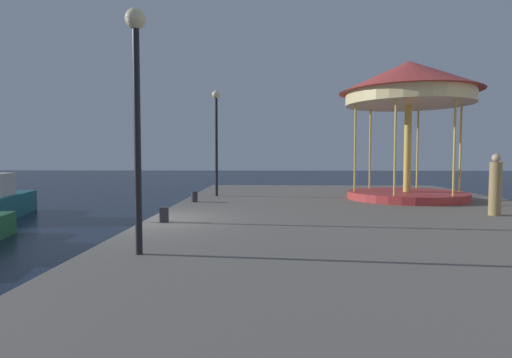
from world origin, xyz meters
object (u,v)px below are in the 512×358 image
object	(u,v)px
lamp_post_mid_promenade	(137,88)
person_far_corner	(495,187)
bollard_south	(164,215)
lamp_post_far_end	(216,125)
carousel	(409,96)
bollard_center	(194,197)

from	to	relation	value
lamp_post_mid_promenade	person_far_corner	distance (m)	10.52
lamp_post_mid_promenade	bollard_south	bearing A→B (deg)	97.35
lamp_post_far_end	person_far_corner	world-z (taller)	lamp_post_far_end
carousel	bollard_center	size ratio (longest dim) A/B	13.83
carousel	person_far_corner	world-z (taller)	carousel
lamp_post_mid_promenade	bollard_south	size ratio (longest dim) A/B	10.77
carousel	bollard_center	bearing A→B (deg)	-171.38
bollard_center	person_far_corner	world-z (taller)	person_far_corner
lamp_post_far_end	bollard_south	bearing A→B (deg)	-94.03
bollard_south	bollard_center	bearing A→B (deg)	90.66
bollard_south	person_far_corner	distance (m)	9.59
carousel	lamp_post_far_end	size ratio (longest dim) A/B	1.21
carousel	lamp_post_far_end	world-z (taller)	carousel
carousel	bollard_south	size ratio (longest dim) A/B	13.83
lamp_post_mid_promenade	bollard_center	xyz separation A→B (m)	(-0.51, 8.29, -2.75)
carousel	bollard_south	distance (m)	11.05
bollard_south	lamp_post_far_end	bearing A→B (deg)	85.97
lamp_post_far_end	lamp_post_mid_promenade	bearing A→B (deg)	-90.23
lamp_post_mid_promenade	bollard_center	world-z (taller)	lamp_post_mid_promenade
lamp_post_mid_promenade	lamp_post_far_end	xyz separation A→B (m)	(0.04, 10.63, 0.16)
bollard_center	lamp_post_far_end	bearing A→B (deg)	76.66
lamp_post_far_end	person_far_corner	size ratio (longest dim) A/B	2.52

